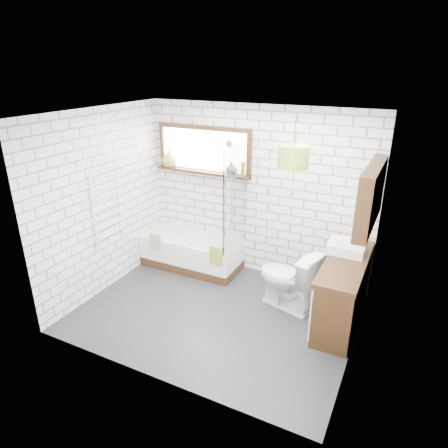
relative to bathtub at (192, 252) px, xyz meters
The scene contains 22 objects.
floor 1.36m from the bathtub, 46.06° to the right, with size 3.40×2.60×0.01m, color #232326.
ceiling 2.63m from the bathtub, 46.06° to the right, with size 3.40×2.60×0.01m, color white.
wall_back 1.41m from the bathtub, 20.13° to the left, with size 3.40×0.01×2.50m, color white.
wall_front 2.65m from the bathtub, 67.73° to the right, with size 3.40×0.01×2.50m, color white.
wall_left 1.59m from the bathtub, 128.81° to the right, with size 0.01×2.60×2.50m, color white.
wall_right 2.98m from the bathtub, 20.11° to the right, with size 0.01×2.60×2.50m, color white.
window 1.58m from the bathtub, 74.99° to the left, with size 1.52×0.16×0.68m, color black.
towel_radiator 1.54m from the bathtub, 127.15° to the right, with size 0.06×0.52×1.00m, color white.
mirror_cabinet 2.93m from the bathtub, ahead, with size 0.16×1.20×0.70m, color black.
shower_riser 1.26m from the bathtub, 29.18° to the left, with size 0.02×0.02×1.30m, color silver.
bathtub is the anchor object (origin of this frame).
shower_screen 1.24m from the bathtub, ahead, with size 0.02×0.72×1.50m, color white.
towel_green 0.73m from the bathtub, 28.79° to the right, with size 0.20×0.05×0.27m, color olive.
towel_beige 0.59m from the bathtub, 141.77° to the right, with size 0.19×0.05×0.25m, color tan.
vanity 2.44m from the bathtub, ahead, with size 0.46×1.44×0.82m, color black.
basin 2.43m from the bathtub, ahead, with size 0.44×0.38×0.13m, color white.
tap 2.60m from the bathtub, ahead, with size 0.03×0.03×0.17m, color silver.
toilet 1.75m from the bathtub, 13.79° to the right, with size 0.81×0.46×0.83m, color white.
vase_olive 1.48m from the bathtub, 152.70° to the left, with size 0.24×0.24×0.25m, color olive.
vase_dark 1.45m from the bathtub, 26.11° to the left, with size 0.17×0.17×0.18m, color black.
bottle 1.54m from the bathtub, 20.03° to the left, with size 0.06×0.06×0.20m, color olive.
pendant 2.70m from the bathtub, 24.56° to the right, with size 0.33×0.33×0.24m, color olive.
Camera 1 is at (2.04, -3.85, 3.02)m, focal length 32.00 mm.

